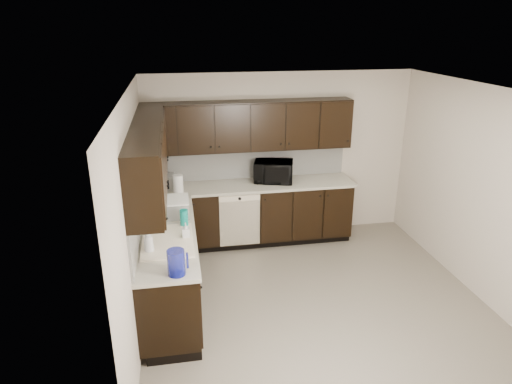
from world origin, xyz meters
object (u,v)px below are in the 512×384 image
microwave (273,171)px  blue_pitcher (176,263)px  storage_bin (167,208)px  toaster_oven (163,182)px  sink (168,247)px

microwave → blue_pitcher: size_ratio=2.25×
microwave → storage_bin: size_ratio=1.08×
toaster_oven → storage_bin: 0.99m
storage_bin → blue_pitcher: blue_pitcher is taller
sink → microwave: microwave is taller
sink → storage_bin: 0.75m
sink → toaster_oven: size_ratio=2.53×
storage_bin → sink: bearing=-89.5°
sink → microwave: (1.54, 1.76, 0.21)m
blue_pitcher → sink: bearing=91.8°
storage_bin → toaster_oven: bearing=93.6°
blue_pitcher → storage_bin: bearing=88.3°
sink → storage_bin: (-0.01, 0.74, 0.16)m
microwave → blue_pitcher: 2.84m
sink → blue_pitcher: size_ratio=3.29×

